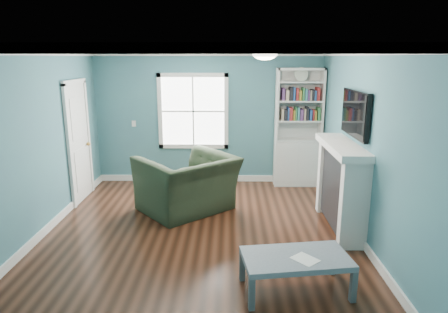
{
  "coord_description": "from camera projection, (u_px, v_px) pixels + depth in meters",
  "views": [
    {
      "loc": [
        0.43,
        -5.42,
        2.5
      ],
      "look_at": [
        0.35,
        0.4,
        1.05
      ],
      "focal_mm": 32.0,
      "sensor_mm": 36.0,
      "label": 1
    }
  ],
  "objects": [
    {
      "name": "recliner",
      "position": [
        187.0,
        175.0,
        6.56
      ],
      "size": [
        1.68,
        1.63,
        1.24
      ],
      "primitive_type": "imported",
      "rotation": [
        0.0,
        0.0,
        -2.43
      ],
      "color": "black",
      "rests_on": "ground"
    },
    {
      "name": "window",
      "position": [
        193.0,
        111.0,
        7.93
      ],
      "size": [
        1.4,
        0.06,
        1.5
      ],
      "color": "white",
      "rests_on": "room_walls"
    },
    {
      "name": "light_switch",
      "position": [
        134.0,
        124.0,
        8.01
      ],
      "size": [
        0.08,
        0.01,
        0.12
      ],
      "primitive_type": "cube",
      "color": "white",
      "rests_on": "room_walls"
    },
    {
      "name": "paper_sheet",
      "position": [
        305.0,
        259.0,
        4.23
      ],
      "size": [
        0.33,
        0.33,
        0.0
      ],
      "primitive_type": "cube",
      "rotation": [
        0.0,
        0.0,
        0.72
      ],
      "color": "white",
      "rests_on": "coffee_table"
    },
    {
      "name": "trim",
      "position": [
        199.0,
        150.0,
        5.57
      ],
      "size": [
        4.5,
        5.0,
        2.6
      ],
      "color": "white",
      "rests_on": "ground"
    },
    {
      "name": "tv",
      "position": [
        355.0,
        114.0,
        5.61
      ],
      "size": [
        0.06,
        1.1,
        0.65
      ],
      "primitive_type": "cube",
      "color": "black",
      "rests_on": "fireplace"
    },
    {
      "name": "fireplace",
      "position": [
        341.0,
        187.0,
        5.88
      ],
      "size": [
        0.44,
        1.58,
        1.3
      ],
      "color": "black",
      "rests_on": "ground"
    },
    {
      "name": "coffee_table",
      "position": [
        296.0,
        260.0,
        4.31
      ],
      "size": [
        1.22,
        0.78,
        0.42
      ],
      "rotation": [
        0.0,
        0.0,
        0.14
      ],
      "color": "#485156",
      "rests_on": "ground"
    },
    {
      "name": "room_walls",
      "position": [
        198.0,
        126.0,
        5.49
      ],
      "size": [
        5.0,
        5.0,
        5.0
      ],
      "color": "#3E6A7C",
      "rests_on": "ground"
    },
    {
      "name": "ceiling_fixture",
      "position": [
        265.0,
        53.0,
        5.34
      ],
      "size": [
        0.38,
        0.38,
        0.15
      ],
      "color": "white",
      "rests_on": "room_walls"
    },
    {
      "name": "door",
      "position": [
        79.0,
        141.0,
        7.0
      ],
      "size": [
        0.12,
        0.98,
        2.17
      ],
      "color": "silver",
      "rests_on": "ground"
    },
    {
      "name": "bookshelf",
      "position": [
        298.0,
        139.0,
        7.85
      ],
      "size": [
        0.9,
        0.35,
        2.31
      ],
      "color": "silver",
      "rests_on": "ground"
    },
    {
      "name": "floor",
      "position": [
        200.0,
        232.0,
        5.87
      ],
      "size": [
        5.0,
        5.0,
        0.0
      ],
      "primitive_type": "plane",
      "color": "black",
      "rests_on": "ground"
    }
  ]
}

